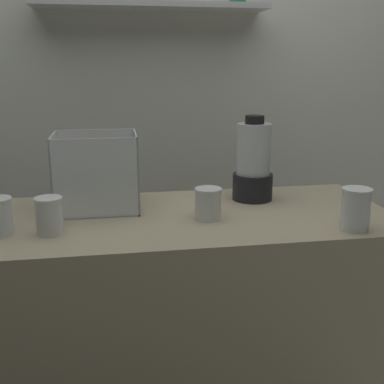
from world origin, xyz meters
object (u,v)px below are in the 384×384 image
Objects in this scene: carrot_display_bin at (96,186)px; blender_pitcher at (253,164)px; juice_cup_carrot_right at (355,212)px; juice_cup_orange_middle at (208,206)px; juice_cup_mango_left at (49,217)px.

carrot_display_bin is 0.90× the size of blender_pitcher.
blender_pitcher is 2.38× the size of juice_cup_carrot_right.
blender_pitcher is at bearing 118.09° from juice_cup_carrot_right.
juice_cup_orange_middle is at bearing 156.56° from juice_cup_carrot_right.
juice_cup_mango_left is at bearing 172.37° from juice_cup_carrot_right.
blender_pitcher is (0.59, 0.03, 0.05)m from carrot_display_bin.
carrot_display_bin is 0.28m from juice_cup_mango_left.
juice_cup_mango_left is (-0.72, -0.27, -0.08)m from blender_pitcher.
carrot_display_bin is 0.88m from juice_cup_carrot_right.
blender_pitcher is 2.79× the size of juice_cup_mango_left.
blender_pitcher is 0.78m from juice_cup_mango_left.
carrot_display_bin is 0.41m from juice_cup_orange_middle.
juice_cup_carrot_right is (0.43, -0.19, 0.01)m from juice_cup_orange_middle.
juice_cup_carrot_right is at bearing -23.44° from juice_cup_orange_middle.
blender_pitcher is at bearing 20.70° from juice_cup_mango_left.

